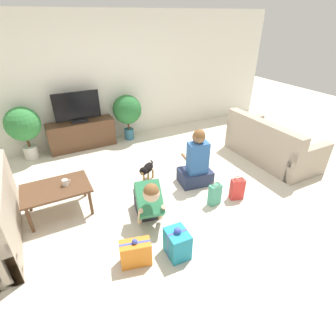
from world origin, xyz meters
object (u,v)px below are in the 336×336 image
(tv_console, at_px, (82,134))
(potted_plant_back_right, at_px, (127,111))
(gift_box_b, at_px, (136,253))
(mug, at_px, (65,182))
(potted_plant_back_left, at_px, (23,126))
(person_sitting, at_px, (196,164))
(gift_bag_a, at_px, (215,194))
(gift_box_a, at_px, (177,243))
(sofa_right, at_px, (271,146))
(gift_bag_b, at_px, (237,189))
(coffee_table, at_px, (56,190))
(tv, at_px, (77,109))
(person_kneeling, at_px, (148,201))
(dog, at_px, (147,169))

(tv_console, relative_size, potted_plant_back_right, 1.34)
(gift_box_b, relative_size, mug, 3.18)
(potted_plant_back_left, relative_size, mug, 8.68)
(person_sitting, bearing_deg, gift_bag_a, 93.51)
(potted_plant_back_left, xyz_separation_m, gift_box_a, (1.38, -3.45, -0.51))
(person_sitting, bearing_deg, sofa_right, -169.24)
(sofa_right, bearing_deg, gift_bag_b, 116.79)
(coffee_table, bearing_deg, gift_box_a, -52.45)
(potted_plant_back_left, bearing_deg, sofa_right, -27.93)
(potted_plant_back_right, xyz_separation_m, gift_bag_a, (0.29, -2.87, -0.50))
(sofa_right, height_order, gift_box_b, sofa_right)
(potted_plant_back_left, xyz_separation_m, person_sitting, (2.40, -2.26, -0.32))
(tv, distance_m, person_kneeling, 2.86)
(gift_box_a, bearing_deg, tv_console, 95.71)
(potted_plant_back_right, bearing_deg, tv_console, 177.21)
(tv_console, distance_m, potted_plant_back_left, 1.10)
(tv, bearing_deg, potted_plant_back_left, -177.21)
(tv, bearing_deg, potted_plant_back_right, -2.79)
(potted_plant_back_left, xyz_separation_m, potted_plant_back_right, (2.05, -0.00, -0.02))
(gift_box_b, bearing_deg, person_sitting, 35.82)
(sofa_right, relative_size, gift_box_b, 4.61)
(person_sitting, relative_size, gift_box_b, 2.59)
(coffee_table, height_order, gift_box_a, coffee_table)
(potted_plant_back_right, height_order, gift_box_a, potted_plant_back_right)
(coffee_table, bearing_deg, person_sitting, -6.78)
(person_sitting, xyz_separation_m, gift_bag_b, (0.33, -0.65, -0.19))
(person_kneeling, distance_m, gift_bag_b, 1.43)
(person_kneeling, relative_size, gift_bag_a, 2.18)
(potted_plant_back_right, xyz_separation_m, person_kneeling, (-0.73, -2.75, -0.33))
(dog, distance_m, gift_box_a, 1.66)
(tv, distance_m, gift_bag_a, 3.27)
(gift_bag_b, bearing_deg, tv, 119.96)
(tv, height_order, gift_bag_a, tv)
(potted_plant_back_right, distance_m, person_kneeling, 2.87)
(tv_console, bearing_deg, potted_plant_back_left, -177.21)
(mug, bearing_deg, person_kneeling, -38.77)
(coffee_table, bearing_deg, gift_box_b, -64.67)
(potted_plant_back_left, bearing_deg, gift_box_a, -68.29)
(potted_plant_back_right, height_order, gift_bag_a, potted_plant_back_right)
(person_kneeling, height_order, person_sitting, person_sitting)
(tv_console, bearing_deg, sofa_right, -35.76)
(coffee_table, relative_size, gift_box_a, 2.18)
(gift_box_b, distance_m, mug, 1.46)
(person_kneeling, xyz_separation_m, mug, (-0.92, 0.74, 0.14))
(potted_plant_back_left, bearing_deg, person_sitting, -43.30)
(mug, bearing_deg, gift_bag_a, -23.72)
(coffee_table, distance_m, dog, 1.45)
(person_kneeling, relative_size, gift_bag_b, 2.18)
(potted_plant_back_left, distance_m, gift_bag_a, 3.74)
(sofa_right, distance_m, tv_console, 3.85)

